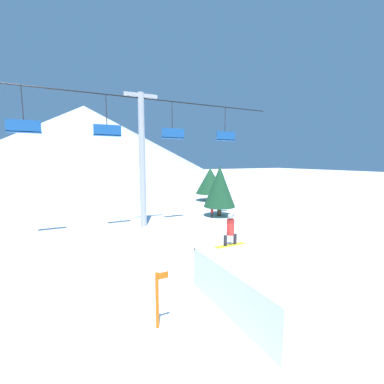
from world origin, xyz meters
name	(u,v)px	position (x,y,z in m)	size (l,w,h in m)	color
ground_plane	(256,290)	(0.00, 0.00, 0.00)	(220.00, 220.00, 0.00)	white
mountain_ridge	(85,141)	(0.00, 80.79, 10.75)	(81.92, 81.92, 21.51)	silver
snow_ramp	(261,284)	(-0.57, -0.90, 0.78)	(2.81, 4.66, 1.55)	white
snowboarder	(230,230)	(-0.54, 1.02, 2.22)	(1.35, 0.31, 1.33)	yellow
chairlift	(142,149)	(-1.23, 11.28, 5.80)	(22.51, 0.45, 9.74)	#B2B2B7
pine_tree_near	(220,187)	(5.87, 11.88, 2.64)	(2.80, 2.80, 4.47)	#4C3823
pine_tree_far	(210,181)	(9.53, 19.76, 2.44)	(3.54, 3.54, 4.01)	#4C3823
trail_marker	(158,299)	(-4.12, -0.43, 0.92)	(0.41, 0.10, 1.73)	orange
distant_skier	(212,210)	(4.81, 11.40, 0.67)	(0.24, 0.24, 1.23)	black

